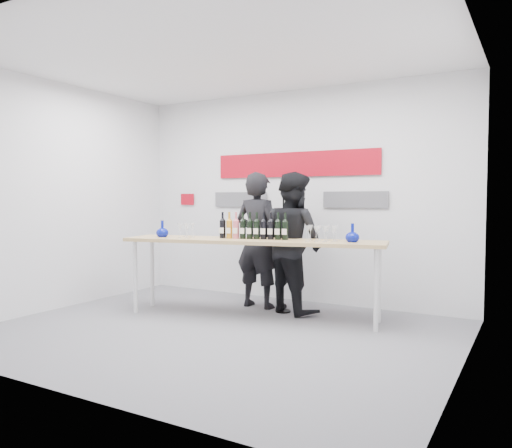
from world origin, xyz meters
name	(u,v)px	position (x,y,z in m)	size (l,w,h in m)	color
ground	(217,332)	(0.00, 0.00, 0.00)	(5.00, 5.00, 0.00)	slate
back_wall	(295,196)	(0.00, 2.00, 1.50)	(5.00, 0.04, 3.00)	silver
signage	(291,175)	(-0.06, 1.97, 1.81)	(3.38, 0.02, 0.79)	#A70716
tasting_table	(252,245)	(0.00, 0.77, 0.89)	(3.29, 1.28, 0.97)	tan
wine_bottles	(253,226)	(-0.01, 0.81, 1.13)	(0.88, 0.25, 0.33)	black
decanter_left	(162,229)	(-1.19, 0.51, 1.08)	(0.16, 0.16, 0.21)	#07138A
decanter_right	(352,233)	(1.19, 1.00, 1.08)	(0.16, 0.16, 0.21)	#07138A
glasses_left	(186,230)	(-0.87, 0.59, 1.06)	(0.19, 0.24, 0.18)	silver
glasses_right	(322,233)	(0.84, 0.95, 1.06)	(0.39, 0.28, 0.18)	silver
presenter_left	(258,240)	(-0.23, 1.32, 0.91)	(0.66, 0.43, 1.81)	black
presenter_right	(293,242)	(0.29, 1.32, 0.90)	(0.88, 0.68, 1.80)	black
mic_stand	(283,272)	(0.20, 1.22, 0.52)	(0.20, 0.20, 1.69)	black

